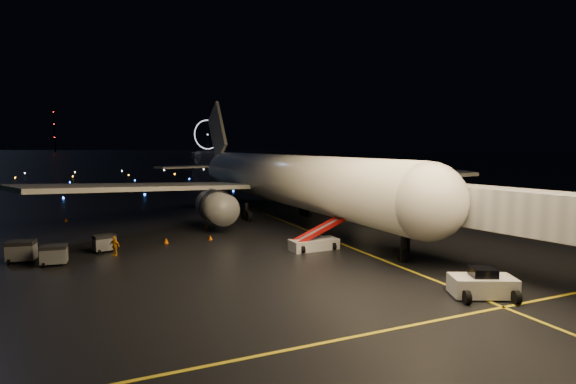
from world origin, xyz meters
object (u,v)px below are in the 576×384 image
object	(u,v)px
airliner	(272,152)
baggage_cart_2	(21,252)
crew_c	(114,246)
baggage_cart_0	(104,243)
baggage_cart_1	(54,255)
belt_loader	(314,233)
pushback_tug	(483,282)

from	to	relation	value
airliner	baggage_cart_2	world-z (taller)	airliner
crew_c	baggage_cart_2	distance (m)	7.18
baggage_cart_0	baggage_cart_1	xyz separation A→B (m)	(-3.84, -3.34, 0.05)
belt_loader	baggage_cart_1	world-z (taller)	belt_loader
baggage_cart_0	belt_loader	bearing A→B (deg)	-36.68
pushback_tug	baggage_cart_2	world-z (taller)	pushback_tug
pushback_tug	baggage_cart_2	bearing A→B (deg)	167.10
crew_c	baggage_cart_1	xyz separation A→B (m)	(-4.60, -1.32, -0.06)
belt_loader	baggage_cart_1	size ratio (longest dim) A/B	3.46
baggage_cart_0	baggage_cart_1	size ratio (longest dim) A/B	0.94
baggage_cart_1	crew_c	bearing A→B (deg)	20.61
belt_loader	crew_c	distance (m)	17.70
airliner	baggage_cart_1	world-z (taller)	airliner
airliner	crew_c	bearing A→B (deg)	-146.40
belt_loader	baggage_cart_0	distance (m)	19.08
baggage_cart_1	baggage_cart_2	bearing A→B (deg)	144.28
belt_loader	crew_c	size ratio (longest dim) A/B	3.80
airliner	baggage_cart_1	size ratio (longest dim) A/B	32.32
belt_loader	baggage_cart_0	xyz separation A→B (m)	(-17.74, 6.97, -0.84)
pushback_tug	baggage_cart_2	distance (m)	35.43
baggage_cart_0	baggage_cart_2	size ratio (longest dim) A/B	0.87
airliner	baggage_cart_0	world-z (taller)	airliner
pushback_tug	baggage_cart_0	xyz separation A→B (m)	(-21.71, 22.80, -0.16)
pushback_tug	baggage_cart_2	xyz separation A→B (m)	(-28.08, 21.60, -0.05)
airliner	baggage_cart_2	bearing A→B (deg)	-155.32
crew_c	airliner	bearing A→B (deg)	78.04
airliner	pushback_tug	bearing A→B (deg)	-91.82
airliner	baggage_cart_0	size ratio (longest dim) A/B	34.24
crew_c	baggage_cart_1	distance (m)	4.79
airliner	belt_loader	xyz separation A→B (m)	(-3.73, -19.89, -7.15)
baggage_cart_0	baggage_cart_2	xyz separation A→B (m)	(-6.37, -1.19, 0.11)
airliner	baggage_cart_0	xyz separation A→B (m)	(-21.47, -12.92, -7.98)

